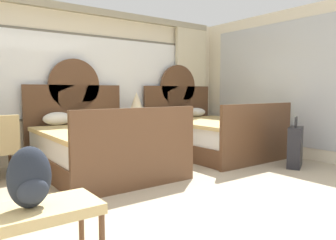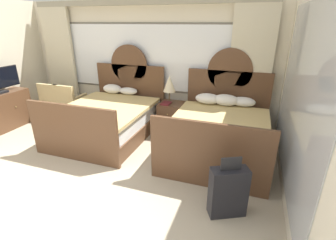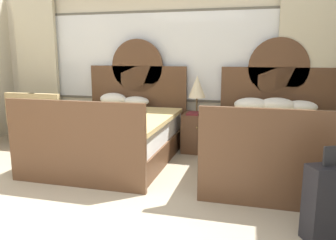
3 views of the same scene
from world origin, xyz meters
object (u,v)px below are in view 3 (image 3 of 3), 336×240
Objects in this scene: bed_near_mirror at (278,143)px; table_lamp_on_nightstand at (197,87)px; bed_near_window at (114,133)px; nightstand_between_beds at (200,132)px; book_on_nightstand at (193,113)px; suitcase_on_floor at (333,202)px; armchair_by_window_left at (51,116)px; armchair_by_window_centre at (28,115)px.

table_lamp_on_nightstand is at bearing 148.80° from bed_near_mirror.
nightstand_between_beds is at bearing 31.46° from bed_near_window.
table_lamp_on_nightstand is 2.26× the size of book_on_nightstand.
bed_near_window is 1.00× the size of bed_near_mirror.
suitcase_on_floor is (1.54, -2.32, -0.68)m from table_lamp_on_nightstand.
armchair_by_window_left is at bearing -172.72° from table_lamp_on_nightstand.
table_lamp_on_nightstand is at bearing 34.36° from bed_near_window.
armchair_by_window_left reaches higher than suitcase_on_floor.
book_on_nightstand is (-1.22, 0.58, 0.23)m from bed_near_mirror.
bed_near_window is 3.63× the size of nightstand_between_beds.
armchair_by_window_left is (-2.42, -0.31, -0.51)m from table_lamp_on_nightstand.
armchair_by_window_centre is (-1.77, 0.43, 0.12)m from bed_near_window.
bed_near_window is 3.06m from suitcase_on_floor.
book_on_nightstand is 0.29× the size of armchair_by_window_centre.
book_on_nightstand is (-0.09, -0.10, 0.32)m from nightstand_between_beds.
bed_near_mirror reaches higher than armchair_by_window_centre.
armchair_by_window_centre is (-2.86, -0.31, -0.51)m from table_lamp_on_nightstand.
bed_near_window reaches higher than nightstand_between_beds.
bed_near_mirror is 1.33m from nightstand_between_beds.
nightstand_between_beds is 2.32× the size of book_on_nightstand.
table_lamp_on_nightstand reaches higher than armchair_by_window_left.
armchair_by_window_left is at bearing 162.13° from bed_near_window.
suitcase_on_floor is at bearing -77.95° from bed_near_mirror.
nightstand_between_beds is at bearing 148.93° from bed_near_mirror.
nightstand_between_beds is 1.02× the size of table_lamp_on_nightstand.
table_lamp_on_nightstand is 0.42m from book_on_nightstand.
bed_near_mirror reaches higher than book_on_nightstand.
armchair_by_window_centre is at bearing 166.35° from bed_near_window.
nightstand_between_beds is 2.50m from armchair_by_window_left.
bed_near_mirror is 1.63m from suitcase_on_floor.
armchair_by_window_left reaches higher than book_on_nightstand.
bed_near_mirror reaches higher than suitcase_on_floor.
armchair_by_window_centre is at bearing -176.63° from book_on_nightstand.
bed_near_mirror is at bearing -6.57° from armchair_by_window_left.
bed_near_window reaches higher than table_lamp_on_nightstand.
nightstand_between_beds is at bearing -33.62° from table_lamp_on_nightstand.
bed_near_window is 3.72× the size of table_lamp_on_nightstand.
nightstand_between_beds is at bearing 49.42° from book_on_nightstand.
bed_near_window reaches higher than armchair_by_window_left.
nightstand_between_beds is 0.75× the size of suitcase_on_floor.
bed_near_mirror is at bearing 102.05° from suitcase_on_floor.
book_on_nightstand is 2.69m from suitcase_on_floor.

